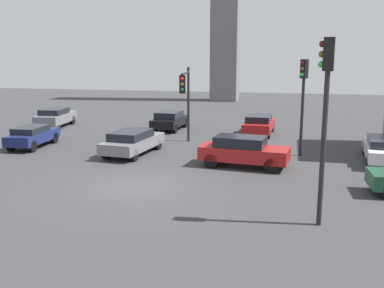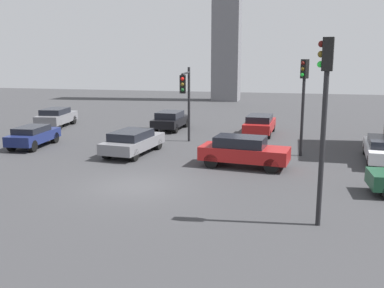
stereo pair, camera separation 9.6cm
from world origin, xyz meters
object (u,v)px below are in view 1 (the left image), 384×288
(traffic_light_3, at_px, (303,89))
(car_4, at_px, (259,124))
(car_5, at_px, (243,151))
(car_0, at_px, (132,141))
(traffic_light_0, at_px, (326,99))
(car_1, at_px, (33,136))
(car_6, at_px, (170,120))
(traffic_light_2, at_px, (185,91))
(car_3, at_px, (55,117))

(traffic_light_3, xyz_separation_m, car_4, (-2.69, 6.10, -2.89))
(car_5, bearing_deg, car_0, 173.46)
(car_0, height_order, car_5, car_5)
(traffic_light_0, xyz_separation_m, traffic_light_3, (-0.43, 10.17, -0.46))
(car_1, xyz_separation_m, car_4, (12.84, 7.29, 0.03))
(car_4, xyz_separation_m, car_6, (-6.56, 0.54, -0.00))
(traffic_light_2, height_order, car_6, traffic_light_2)
(traffic_light_2, height_order, traffic_light_3, traffic_light_3)
(traffic_light_3, bearing_deg, car_6, -91.98)
(car_1, bearing_deg, car_5, -102.06)
(traffic_light_3, height_order, car_4, traffic_light_3)
(traffic_light_0, xyz_separation_m, car_4, (-3.12, 16.27, -3.35))
(traffic_light_2, height_order, car_5, traffic_light_2)
(traffic_light_0, distance_m, car_3, 24.86)
(traffic_light_0, distance_m, car_6, 19.69)
(car_0, relative_size, car_1, 1.18)
(traffic_light_3, height_order, car_0, traffic_light_3)
(traffic_light_0, height_order, car_0, traffic_light_0)
(traffic_light_3, distance_m, car_5, 5.06)
(car_3, bearing_deg, traffic_light_2, -119.62)
(traffic_light_2, relative_size, car_0, 1.00)
(car_0, bearing_deg, traffic_light_2, -34.22)
(traffic_light_2, height_order, car_0, traffic_light_2)
(traffic_light_3, relative_size, car_4, 1.19)
(traffic_light_2, xyz_separation_m, car_1, (-8.83, -2.26, -2.60))
(car_4, bearing_deg, traffic_light_0, -166.39)
(traffic_light_2, distance_m, traffic_light_3, 6.79)
(car_0, xyz_separation_m, car_6, (-0.20, 8.33, 0.01))
(traffic_light_2, distance_m, car_6, 6.65)
(traffic_light_0, relative_size, car_0, 1.26)
(traffic_light_0, xyz_separation_m, car_5, (-3.21, 7.02, -3.28))
(traffic_light_2, bearing_deg, car_3, -120.42)
(traffic_light_0, height_order, car_3, traffic_light_0)
(traffic_light_0, relative_size, car_1, 1.48)
(car_3, bearing_deg, car_0, -136.50)
(car_0, relative_size, car_5, 1.05)
(car_0, distance_m, car_4, 10.05)
(car_0, height_order, car_1, car_0)
(car_3, bearing_deg, car_1, -166.29)
(car_4, bearing_deg, car_6, 88.01)
(traffic_light_3, xyz_separation_m, car_1, (-15.53, -1.19, -2.92))
(car_4, distance_m, car_6, 6.58)
(traffic_light_0, relative_size, traffic_light_2, 1.27)
(car_6, bearing_deg, car_5, -144.54)
(car_4, relative_size, car_6, 1.08)
(car_1, xyz_separation_m, car_6, (6.28, 7.84, 0.03))
(traffic_light_2, relative_size, car_5, 1.05)
(car_3, bearing_deg, car_5, -127.08)
(traffic_light_2, xyz_separation_m, car_6, (-2.55, 5.58, -2.57))
(car_1, relative_size, car_3, 0.93)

